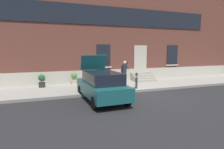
% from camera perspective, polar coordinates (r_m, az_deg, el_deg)
% --- Properties ---
extents(ground_plane, '(80.00, 80.00, 0.00)m').
position_cam_1_polar(ground_plane, '(11.04, 9.85, -6.34)').
color(ground_plane, '#232326').
extents(sidewalk, '(24.00, 3.60, 0.15)m').
position_cam_1_polar(sidewalk, '(13.47, 3.91, -3.46)').
color(sidewalk, '#99968E').
rests_on(sidewalk, ground).
extents(curb_edge, '(24.00, 0.12, 0.15)m').
position_cam_1_polar(curb_edge, '(11.83, 7.58, -5.01)').
color(curb_edge, gray).
rests_on(curb_edge, ground).
extents(building_facade, '(24.00, 1.52, 7.50)m').
position_cam_1_polar(building_facade, '(15.58, 0.25, 11.50)').
color(building_facade, brown).
rests_on(building_facade, ground).
extents(entrance_stoop, '(1.79, 1.28, 0.64)m').
position_cam_1_polar(entrance_stoop, '(15.55, 9.26, -0.91)').
color(entrance_stoop, '#9E998E').
rests_on(entrance_stoop, sidewalk).
extents(hatchback_car_teal, '(1.90, 4.12, 2.34)m').
position_cam_1_polar(hatchback_car_teal, '(9.71, -3.15, -3.30)').
color(hatchback_car_teal, '#165156').
rests_on(hatchback_car_teal, ground).
extents(bollard_near_person, '(0.15, 0.15, 1.04)m').
position_cam_1_polar(bollard_near_person, '(12.15, 7.46, -1.62)').
color(bollard_near_person, '#333338').
rests_on(bollard_near_person, sidewalk).
extents(person_on_phone, '(0.51, 0.51, 1.74)m').
position_cam_1_polar(person_on_phone, '(12.90, 3.75, 0.89)').
color(person_on_phone, '#2D2D33').
rests_on(person_on_phone, sidewalk).
extents(planter_charcoal, '(0.44, 0.44, 0.86)m').
position_cam_1_polar(planter_charcoal, '(13.29, -20.58, -1.73)').
color(planter_charcoal, '#2D2D30').
rests_on(planter_charcoal, sidewalk).
extents(planter_cream, '(0.44, 0.44, 0.86)m').
position_cam_1_polar(planter_cream, '(13.78, -11.42, -1.11)').
color(planter_cream, beige).
rests_on(planter_cream, sidewalk).
extents(planter_olive, '(0.44, 0.44, 0.86)m').
position_cam_1_polar(planter_olive, '(14.00, -2.35, -0.83)').
color(planter_olive, '#606B38').
rests_on(planter_olive, sidewalk).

